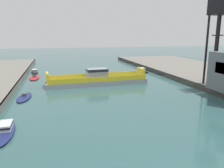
{
  "coord_description": "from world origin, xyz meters",
  "views": [
    {
      "loc": [
        -10.75,
        -12.3,
        11.39
      ],
      "look_at": [
        0.0,
        28.98,
        2.0
      ],
      "focal_mm": 35.55,
      "sensor_mm": 36.0,
      "label": 1
    }
  ],
  "objects_px": {
    "moored_boat_mid_left": "(5,130)",
    "moored_boat_far_right": "(143,70)",
    "chain_ferry": "(97,79)",
    "crane_tower": "(220,16)",
    "moored_boat_near_right": "(34,78)",
    "moored_boat_mid_right": "(24,97)",
    "moored_boat_near_left": "(35,72)"
  },
  "relations": [
    {
      "from": "moored_boat_mid_left",
      "to": "moored_boat_far_right",
      "type": "distance_m",
      "value": 50.89
    },
    {
      "from": "chain_ferry",
      "to": "crane_tower",
      "type": "distance_m",
      "value": 29.24
    },
    {
      "from": "moored_boat_near_right",
      "to": "crane_tower",
      "type": "height_order",
      "value": "crane_tower"
    },
    {
      "from": "moored_boat_near_right",
      "to": "moored_boat_mid_left",
      "type": "relative_size",
      "value": 1.07
    },
    {
      "from": "chain_ferry",
      "to": "crane_tower",
      "type": "height_order",
      "value": "crane_tower"
    },
    {
      "from": "moored_boat_mid_right",
      "to": "moored_boat_far_right",
      "type": "relative_size",
      "value": 1.13
    },
    {
      "from": "moored_boat_mid_left",
      "to": "moored_boat_mid_right",
      "type": "height_order",
      "value": "moored_boat_mid_left"
    },
    {
      "from": "moored_boat_near_right",
      "to": "moored_boat_near_left",
      "type": "bearing_deg",
      "value": 93.76
    },
    {
      "from": "moored_boat_mid_left",
      "to": "moored_boat_mid_right",
      "type": "distance_m",
      "value": 15.56
    },
    {
      "from": "moored_boat_mid_left",
      "to": "moored_boat_far_right",
      "type": "bearing_deg",
      "value": 49.33
    },
    {
      "from": "moored_boat_near_right",
      "to": "moored_boat_mid_right",
      "type": "relative_size",
      "value": 1.1
    },
    {
      "from": "moored_boat_near_left",
      "to": "moored_boat_mid_left",
      "type": "relative_size",
      "value": 0.9
    },
    {
      "from": "moored_boat_near_left",
      "to": "moored_boat_near_right",
      "type": "bearing_deg",
      "value": -86.24
    },
    {
      "from": "chain_ferry",
      "to": "moored_boat_far_right",
      "type": "distance_m",
      "value": 22.67
    },
    {
      "from": "moored_boat_far_right",
      "to": "moored_boat_near_right",
      "type": "bearing_deg",
      "value": -174.73
    },
    {
      "from": "moored_boat_mid_right",
      "to": "moored_boat_near_right",
      "type": "bearing_deg",
      "value": 89.32
    },
    {
      "from": "moored_boat_mid_left",
      "to": "chain_ferry",
      "type": "bearing_deg",
      "value": 57.12
    },
    {
      "from": "moored_boat_mid_left",
      "to": "moored_boat_mid_right",
      "type": "bearing_deg",
      "value": 88.87
    },
    {
      "from": "chain_ferry",
      "to": "moored_boat_far_right",
      "type": "relative_size",
      "value": 3.84
    },
    {
      "from": "moored_boat_mid_left",
      "to": "moored_boat_far_right",
      "type": "relative_size",
      "value": 1.16
    },
    {
      "from": "chain_ferry",
      "to": "moored_boat_near_right",
      "type": "relative_size",
      "value": 3.09
    },
    {
      "from": "moored_boat_near_right",
      "to": "moored_boat_far_right",
      "type": "relative_size",
      "value": 1.24
    },
    {
      "from": "moored_boat_near_left",
      "to": "moored_boat_near_right",
      "type": "xyz_separation_m",
      "value": [
        0.6,
        -9.14,
        -0.23
      ]
    },
    {
      "from": "moored_boat_mid_right",
      "to": "moored_boat_near_left",
      "type": "bearing_deg",
      "value": 90.71
    },
    {
      "from": "crane_tower",
      "to": "moored_boat_near_right",
      "type": "bearing_deg",
      "value": 148.27
    },
    {
      "from": "moored_boat_near_left",
      "to": "moored_boat_far_right",
      "type": "bearing_deg",
      "value": -10.47
    },
    {
      "from": "moored_boat_mid_left",
      "to": "moored_boat_far_right",
      "type": "height_order",
      "value": "moored_boat_far_right"
    },
    {
      "from": "chain_ferry",
      "to": "moored_boat_mid_left",
      "type": "bearing_deg",
      "value": -122.88
    },
    {
      "from": "crane_tower",
      "to": "chain_ferry",
      "type": "bearing_deg",
      "value": 152.14
    },
    {
      "from": "moored_boat_mid_right",
      "to": "chain_ferry",
      "type": "bearing_deg",
      "value": 29.43
    },
    {
      "from": "moored_boat_near_right",
      "to": "moored_boat_mid_left",
      "type": "bearing_deg",
      "value": -90.88
    },
    {
      "from": "crane_tower",
      "to": "moored_boat_far_right",
      "type": "bearing_deg",
      "value": 101.06
    }
  ]
}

